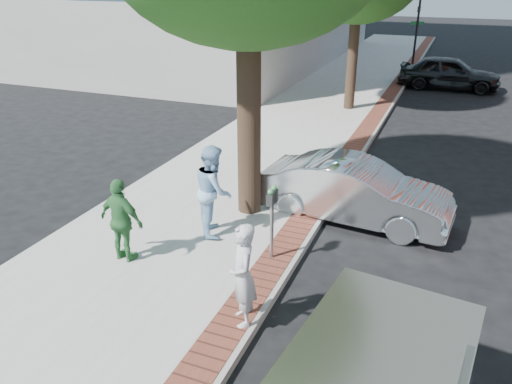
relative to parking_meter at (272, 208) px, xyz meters
The scene contains 12 objects.
ground 1.35m from the parking_meter, behind, with size 120.00×120.00×0.00m, color black.
sidewalk 8.26m from the parking_meter, 104.96° to the left, with size 5.00×60.00×0.15m, color #9E9991.
brick_strip 7.97m from the parking_meter, 89.36° to the left, with size 0.60×60.00×0.01m, color brown.
curb 8.00m from the parking_meter, 86.83° to the left, with size 0.10×60.00×0.15m, color gray.
office_base 25.80m from the parking_meter, 121.86° to the left, with size 18.20×22.20×4.00m, color gray.
signal_near 21.93m from the parking_meter, 89.25° to the left, with size 0.70×0.15×3.80m.
parking_meter is the anchor object (origin of this frame).
person_gray 1.98m from the parking_meter, 82.47° to the right, with size 0.62×0.41×1.70m, color #BAB9BF.
person_officer 1.58m from the parking_meter, 159.55° to the left, with size 0.93×0.72×1.91m, color #93BFE3.
person_green 2.80m from the parking_meter, 156.94° to the right, with size 0.96×0.40×1.64m, color #387C40.
sedan_silver 2.77m from the parking_meter, 67.07° to the left, with size 1.47×4.23×1.39m, color silver.
bg_car 17.95m from the parking_meter, 82.41° to the left, with size 1.85×4.59×1.56m, color black.
Camera 1 is at (3.44, -7.68, 5.21)m, focal length 35.00 mm.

